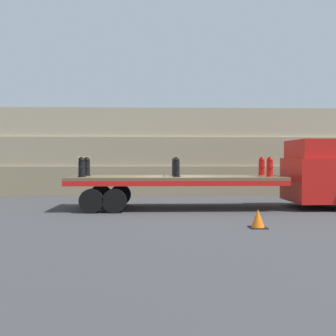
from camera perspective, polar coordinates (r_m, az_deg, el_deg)
ground_plane at (r=15.55m, az=1.18°, el=-6.19°), size 120.00×120.00×0.00m
rock_cliff at (r=22.31m, az=0.21°, el=2.44°), size 60.00×3.30×4.92m
truck_cab at (r=16.95m, az=22.70°, el=-0.79°), size 2.77×2.70×2.84m
flatbed_trailer at (r=15.42m, az=-1.49°, el=-2.30°), size 8.69×2.67×1.34m
fire_hydrant_black_near_0 at (r=15.10m, az=-13.02°, el=0.11°), size 0.32×0.57×0.79m
fire_hydrant_black_far_0 at (r=16.22m, az=-12.25°, el=0.20°), size 0.32×0.57×0.79m
fire_hydrant_black_near_1 at (r=14.85m, az=1.30°, el=0.12°), size 0.32×0.57×0.79m
fire_hydrant_black_far_1 at (r=15.98m, az=1.07°, el=0.21°), size 0.32×0.57×0.79m
fire_hydrant_red_near_2 at (r=15.52m, az=15.24°, el=0.13°), size 0.32×0.57×0.79m
fire_hydrant_red_far_2 at (r=16.61m, az=14.08°, el=0.21°), size 0.32×0.57×0.79m
cargo_strap_rear at (r=15.66m, az=-12.63°, el=1.67°), size 0.05×2.78×0.01m
cargo_strap_middle at (r=15.41m, az=1.18°, el=1.71°), size 0.05×2.78×0.01m
cargo_strap_front at (r=16.06m, az=14.65°, el=1.65°), size 0.05×2.78×0.01m
traffic_cone at (r=11.53m, az=13.54°, el=-7.53°), size 0.51×0.51×0.56m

